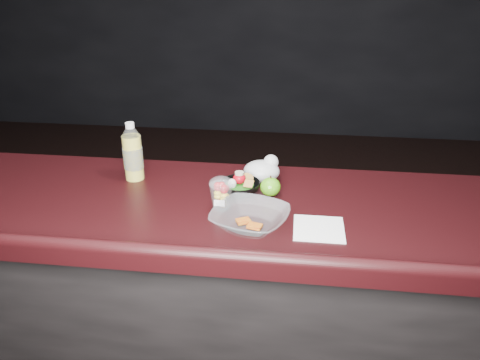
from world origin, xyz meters
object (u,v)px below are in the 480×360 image
object	(u,v)px
green_apple	(270,187)
takeout_bowl	(250,219)
fruit_cup	(221,193)
snack_bowl	(240,187)
lemonade_bottle	(133,156)

from	to	relation	value
green_apple	takeout_bowl	world-z (taller)	green_apple
fruit_cup	snack_bowl	world-z (taller)	fruit_cup
green_apple	takeout_bowl	distance (m)	0.24
lemonade_bottle	takeout_bowl	size ratio (longest dim) A/B	0.76
lemonade_bottle	snack_bowl	size ratio (longest dim) A/B	1.37
takeout_bowl	fruit_cup	bearing A→B (deg)	134.53
green_apple	snack_bowl	bearing A→B (deg)	178.18
lemonade_bottle	takeout_bowl	world-z (taller)	lemonade_bottle
lemonade_bottle	green_apple	bearing A→B (deg)	-8.60
fruit_cup	takeout_bowl	bearing A→B (deg)	-45.47
lemonade_bottle	green_apple	xyz separation A→B (m)	(0.54, -0.08, -0.06)
lemonade_bottle	green_apple	size ratio (longest dim) A/B	2.95
lemonade_bottle	snack_bowl	world-z (taller)	lemonade_bottle
snack_bowl	takeout_bowl	bearing A→B (deg)	-75.13
snack_bowl	takeout_bowl	distance (m)	0.24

